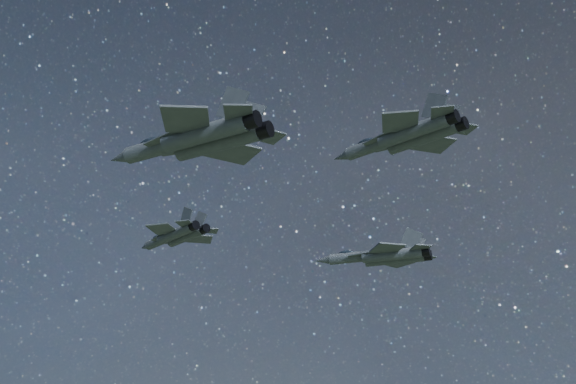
% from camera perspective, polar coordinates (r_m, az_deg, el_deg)
% --- Properties ---
extents(jet_lead, '(15.09, 10.08, 3.82)m').
position_cam_1_polar(jet_lead, '(92.32, -9.44, -3.63)').
color(jet_lead, '#384046').
extents(jet_left, '(18.27, 12.70, 4.59)m').
position_cam_1_polar(jet_left, '(100.07, 8.09, -5.37)').
color(jet_left, '#384046').
extents(jet_right, '(19.32, 13.74, 4.92)m').
position_cam_1_polar(jet_right, '(65.25, -7.58, 4.50)').
color(jet_right, '#384046').
extents(jet_slot, '(17.38, 11.87, 4.36)m').
position_cam_1_polar(jet_slot, '(74.62, 10.04, 4.71)').
color(jet_slot, '#384046').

